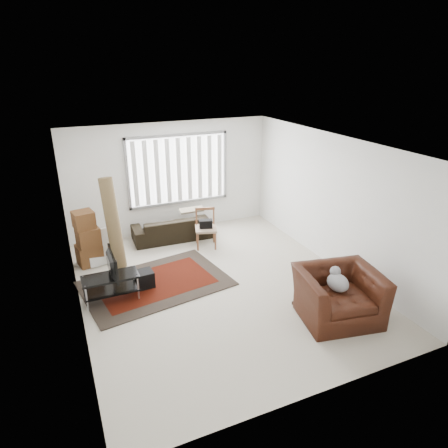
# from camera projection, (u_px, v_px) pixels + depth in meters

# --- Properties ---
(room) EXTENTS (6.00, 6.02, 2.71)m
(room) POSITION_uv_depth(u_px,v_px,m) (209.00, 190.00, 7.45)
(room) COLOR beige
(room) RESTS_ON ground
(persian_rug) EXTENTS (2.93, 2.19, 0.02)m
(persian_rug) POSITION_uv_depth(u_px,v_px,m) (156.00, 283.00, 7.71)
(persian_rug) COLOR black
(persian_rug) RESTS_ON ground
(tv_stand) EXTENTS (0.98, 0.44, 0.49)m
(tv_stand) POSITION_uv_depth(u_px,v_px,m) (111.00, 283.00, 7.07)
(tv_stand) COLOR black
(tv_stand) RESTS_ON ground
(tv) EXTENTS (0.10, 0.79, 0.45)m
(tv) POSITION_uv_depth(u_px,v_px,m) (108.00, 265.00, 6.93)
(tv) COLOR black
(tv) RESTS_ON tv_stand
(subwoofer) EXTENTS (0.33, 0.33, 0.31)m
(subwoofer) POSITION_uv_depth(u_px,v_px,m) (145.00, 279.00, 7.54)
(subwoofer) COLOR black
(subwoofer) RESTS_ON persian_rug
(moving_boxes) EXTENTS (0.55, 0.52, 1.18)m
(moving_boxes) POSITION_uv_depth(u_px,v_px,m) (88.00, 240.00, 8.28)
(moving_boxes) COLOR brown
(moving_boxes) RESTS_ON ground
(white_flatpack) EXTENTS (0.64, 0.37, 0.76)m
(white_flatpack) POSITION_uv_depth(u_px,v_px,m) (101.00, 247.00, 8.36)
(white_flatpack) COLOR silver
(white_flatpack) RESTS_ON ground
(rolled_rug) EXTENTS (0.40, 0.63, 1.89)m
(rolled_rug) POSITION_uv_depth(u_px,v_px,m) (113.00, 223.00, 8.07)
(rolled_rug) COLOR brown
(rolled_rug) RESTS_ON ground
(sofa) EXTENTS (1.92, 0.89, 0.73)m
(sofa) POSITION_uv_depth(u_px,v_px,m) (172.00, 225.00, 9.55)
(sofa) COLOR black
(sofa) RESTS_ON ground
(side_chair) EXTENTS (0.59, 0.59, 0.89)m
(side_chair) POSITION_uv_depth(u_px,v_px,m) (206.00, 227.00, 9.11)
(side_chair) COLOR #987D63
(side_chair) RESTS_ON ground
(armchair) EXTENTS (1.49, 1.35, 0.96)m
(armchair) POSITION_uv_depth(u_px,v_px,m) (339.00, 292.00, 6.55)
(armchair) COLOR #36150B
(armchair) RESTS_ON ground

